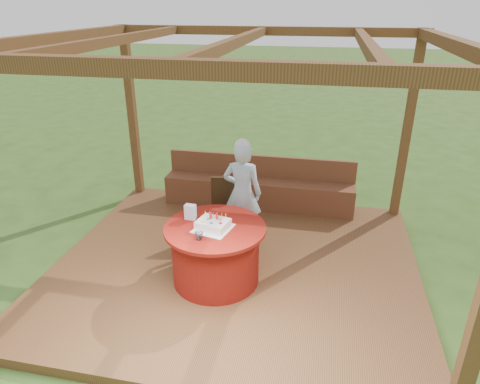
% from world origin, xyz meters
% --- Properties ---
extents(ground, '(60.00, 60.00, 0.00)m').
position_xyz_m(ground, '(0.00, 0.00, 0.00)').
color(ground, '#2F501A').
rests_on(ground, ground).
extents(deck, '(4.50, 4.00, 0.12)m').
position_xyz_m(deck, '(0.00, 0.00, 0.06)').
color(deck, brown).
rests_on(deck, ground).
extents(pergola, '(4.50, 4.00, 2.72)m').
position_xyz_m(pergola, '(0.00, 0.00, 2.41)').
color(pergola, brown).
rests_on(pergola, deck).
extents(bench, '(3.00, 0.42, 0.80)m').
position_xyz_m(bench, '(0.00, 1.72, 0.38)').
color(bench, brown).
rests_on(bench, deck).
extents(table, '(1.16, 1.16, 0.72)m').
position_xyz_m(table, '(-0.16, -0.39, 0.48)').
color(table, maroon).
rests_on(table, deck).
extents(chair, '(0.46, 0.46, 0.85)m').
position_xyz_m(chair, '(-0.30, 0.67, 0.58)').
color(chair, '#392512').
rests_on(chair, deck).
extents(elderly_woman, '(0.52, 0.34, 1.46)m').
position_xyz_m(elderly_woman, '(-0.04, 0.60, 0.85)').
color(elderly_woman, '#99C4E3').
rests_on(elderly_woman, deck).
extents(birthday_cake, '(0.46, 0.46, 0.18)m').
position_xyz_m(birthday_cake, '(-0.17, -0.43, 0.89)').
color(birthday_cake, white).
rests_on(birthday_cake, table).
extents(gift_bag, '(0.13, 0.09, 0.18)m').
position_xyz_m(gift_bag, '(-0.48, -0.26, 0.92)').
color(gift_bag, '#ED99C8').
rests_on(gift_bag, table).
extents(drinking_glass, '(0.11, 0.11, 0.08)m').
position_xyz_m(drinking_glass, '(-0.25, -0.70, 0.88)').
color(drinking_glass, silver).
rests_on(drinking_glass, table).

